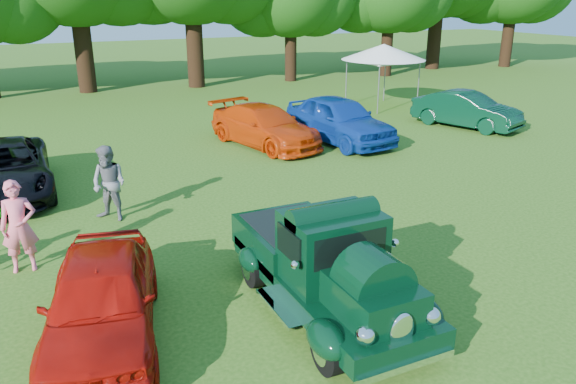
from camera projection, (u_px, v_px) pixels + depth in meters
name	position (u px, v px, depth m)	size (l,w,h in m)	color
ground	(301.00, 291.00, 10.33)	(120.00, 120.00, 0.00)	#275113
hero_pickup	(325.00, 266.00, 9.53)	(2.19, 4.70, 1.84)	black
red_convertible	(101.00, 299.00, 8.69)	(1.66, 4.12, 1.40)	#9E0D06
back_car_black	(4.00, 169.00, 15.04)	(2.35, 5.09, 1.41)	black
back_car_orange	(265.00, 126.00, 19.96)	(1.98, 4.86, 1.41)	#C13206
back_car_blue	(339.00, 119.00, 20.39)	(1.98, 4.91, 1.67)	navy
back_car_green	(466.00, 110.00, 22.67)	(1.51, 4.34, 1.43)	black
spectator_pink	(19.00, 227.00, 10.81)	(0.68, 0.44, 1.85)	#F3647E
spectator_grey	(109.00, 184.00, 13.28)	(0.89, 0.69, 1.83)	slate
canopy_tent	(384.00, 52.00, 26.16)	(4.29, 4.29, 2.94)	white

